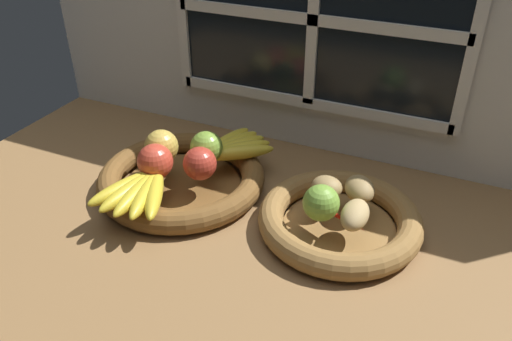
{
  "coord_description": "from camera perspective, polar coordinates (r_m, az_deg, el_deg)",
  "views": [
    {
      "loc": [
        32.95,
        -75.25,
        61.68
      ],
      "look_at": [
        -1.09,
        0.6,
        8.83
      ],
      "focal_mm": 35.89,
      "sensor_mm": 36.0,
      "label": 1
    }
  ],
  "objects": [
    {
      "name": "ground_plane",
      "position": [
        1.04,
        0.42,
        -5.12
      ],
      "size": [
        140.0,
        90.0,
        3.0
      ],
      "primitive_type": "cube",
      "color": "olive"
    },
    {
      "name": "back_wall",
      "position": [
        1.15,
        6.69,
        15.17
      ],
      "size": [
        140.0,
        4.6,
        55.0
      ],
      "color": "silver",
      "rests_on": "ground_plane"
    },
    {
      "name": "apple_red_front",
      "position": [
        1.04,
        -11.17,
        0.99
      ],
      "size": [
        7.23,
        7.23,
        7.23
      ],
      "primitive_type": "sphere",
      "color": "#CC422D",
      "rests_on": "fruit_bowl_left"
    },
    {
      "name": "banana_bunch_back",
      "position": [
        1.11,
        -2.68,
        2.59
      ],
      "size": [
        14.87,
        16.95,
        3.06
      ],
      "color": "yellow",
      "rests_on": "fruit_bowl_left"
    },
    {
      "name": "banana_bunch_front",
      "position": [
        1.0,
        -12.89,
        -2.19
      ],
      "size": [
        15.67,
        17.67,
        3.12
      ],
      "color": "gold",
      "rests_on": "fruit_bowl_left"
    },
    {
      "name": "fruit_bowl_left",
      "position": [
        1.09,
        -8.28,
        -0.93
      ],
      "size": [
        35.13,
        35.13,
        4.83
      ],
      "color": "brown",
      "rests_on": "ground_plane"
    },
    {
      "name": "lime_near",
      "position": [
        0.92,
        7.27,
        -3.6
      ],
      "size": [
        6.67,
        6.67,
        6.67
      ],
      "primitive_type": "sphere",
      "color": "#7AAD3D",
      "rests_on": "fruit_bowl_right"
    },
    {
      "name": "potato_oblong",
      "position": [
        0.98,
        7.89,
        -1.83
      ],
      "size": [
        6.48,
        5.99,
        4.13
      ],
      "primitive_type": "ellipsoid",
      "rotation": [
        0.0,
        0.0,
        6.19
      ],
      "color": "#A38451",
      "rests_on": "fruit_bowl_right"
    },
    {
      "name": "apple_green_back",
      "position": [
        1.08,
        -5.55,
        2.59
      ],
      "size": [
        6.92,
        6.92,
        6.92
      ],
      "primitive_type": "sphere",
      "color": "#7AA338",
      "rests_on": "fruit_bowl_left"
    },
    {
      "name": "apple_red_right",
      "position": [
        1.02,
        -6.28,
        0.78
      ],
      "size": [
        6.79,
        6.79,
        6.79
      ],
      "primitive_type": "sphere",
      "color": "#B73828",
      "rests_on": "fruit_bowl_left"
    },
    {
      "name": "potato_small",
      "position": [
        0.92,
        10.98,
        -4.87
      ],
      "size": [
        4.99,
        8.37,
        4.18
      ],
      "primitive_type": "ellipsoid",
      "rotation": [
        0.0,
        0.0,
        4.73
      ],
      "color": "tan",
      "rests_on": "fruit_bowl_right"
    },
    {
      "name": "fruit_bowl_right",
      "position": [
        0.98,
        9.29,
        -5.48
      ],
      "size": [
        30.77,
        30.77,
        4.83
      ],
      "color": "olive",
      "rests_on": "ground_plane"
    },
    {
      "name": "potato_back",
      "position": [
        0.98,
        11.47,
        -2.03
      ],
      "size": [
        8.33,
        9.05,
        4.42
      ],
      "primitive_type": "ellipsoid",
      "rotation": [
        0.0,
        0.0,
        2.08
      ],
      "color": "#A38451",
      "rests_on": "fruit_bowl_right"
    },
    {
      "name": "apple_golden_left",
      "position": [
        1.09,
        -10.49,
        2.66
      ],
      "size": [
        7.14,
        7.14,
        7.14
      ],
      "primitive_type": "sphere",
      "color": "gold",
      "rests_on": "fruit_bowl_left"
    },
    {
      "name": "chili_pepper",
      "position": [
        0.93,
        8.79,
        -4.88
      ],
      "size": [
        12.77,
        6.09,
        1.63
      ],
      "primitive_type": "cone",
      "rotation": [
        0.0,
        1.57,
        -0.36
      ],
      "color": "red",
      "rests_on": "fruit_bowl_right"
    }
  ]
}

